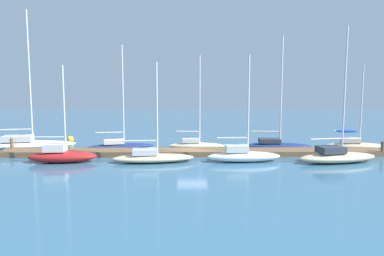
{
  "coord_description": "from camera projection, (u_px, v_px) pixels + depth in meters",
  "views": [
    {
      "loc": [
        -0.32,
        -29.34,
        5.65
      ],
      "look_at": [
        0.0,
        2.0,
        2.0
      ],
      "focal_mm": 33.6,
      "sensor_mm": 36.0,
      "label": 1
    }
  ],
  "objects": [
    {
      "name": "ground_plane",
      "position": [
        192.0,
        155.0,
        29.8
      ],
      "size": [
        120.0,
        120.0,
        0.0
      ],
      "primitive_type": "plane",
      "color": "#386684"
    },
    {
      "name": "dock_pier",
      "position": [
        192.0,
        152.0,
        29.77
      ],
      "size": [
        31.48,
        2.2,
        0.42
      ],
      "primitive_type": "cube",
      "color": "brown",
      "rests_on": "ground_plane"
    },
    {
      "name": "dock_piling_near_end",
      "position": [
        12.0,
        146.0,
        30.51
      ],
      "size": [
        0.28,
        0.28,
        1.24
      ],
      "primitive_type": "cylinder",
      "color": "brown",
      "rests_on": "ground_plane"
    },
    {
      "name": "dock_piling_far_end",
      "position": [
        382.0,
        149.0,
        28.94
      ],
      "size": [
        0.28,
        0.28,
        1.24
      ],
      "primitive_type": "cylinder",
      "color": "brown",
      "rests_on": "ground_plane"
    },
    {
      "name": "sailboat_0",
      "position": [
        27.0,
        143.0,
        32.3
      ],
      "size": [
        8.57,
        3.85,
        12.28
      ],
      "rotation": [
        0.0,
        0.0,
        0.2
      ],
      "color": "white",
      "rests_on": "ground_plane"
    },
    {
      "name": "sailboat_1",
      "position": [
        62.0,
        155.0,
        26.74
      ],
      "size": [
        5.15,
        2.04,
        7.18
      ],
      "rotation": [
        0.0,
        0.0,
        0.07
      ],
      "color": "#B21E1E",
      "rests_on": "ground_plane"
    },
    {
      "name": "sailboat_2",
      "position": [
        120.0,
        145.0,
        32.09
      ],
      "size": [
        6.02,
        2.85,
        9.23
      ],
      "rotation": [
        0.0,
        0.0,
        0.23
      ],
      "color": "navy",
      "rests_on": "ground_plane"
    },
    {
      "name": "sailboat_3",
      "position": [
        152.0,
        156.0,
        26.82
      ],
      "size": [
        6.25,
        2.54,
        7.4
      ],
      "rotation": [
        0.0,
        0.0,
        0.11
      ],
      "color": "beige",
      "rests_on": "ground_plane"
    },
    {
      "name": "sailboat_4",
      "position": [
        196.0,
        144.0,
        32.54
      ],
      "size": [
        5.17,
        1.56,
        8.36
      ],
      "rotation": [
        0.0,
        0.0,
        -0.04
      ],
      "color": "beige",
      "rests_on": "ground_plane"
    },
    {
      "name": "sailboat_5",
      "position": [
        243.0,
        155.0,
        26.97
      ],
      "size": [
        5.65,
        1.82,
        7.97
      ],
      "rotation": [
        0.0,
        0.0,
        0.06
      ],
      "color": "white",
      "rests_on": "ground_plane"
    },
    {
      "name": "sailboat_6",
      "position": [
        276.0,
        144.0,
        32.28
      ],
      "size": [
        6.31,
        2.0,
        10.0
      ],
      "rotation": [
        0.0,
        0.0,
        -0.05
      ],
      "color": "navy",
      "rests_on": "ground_plane"
    },
    {
      "name": "sailboat_7",
      "position": [
        337.0,
        155.0,
        26.69
      ],
      "size": [
        6.37,
        3.1,
        9.98
      ],
      "rotation": [
        0.0,
        0.0,
        0.19
      ],
      "color": "beige",
      "rests_on": "ground_plane"
    },
    {
      "name": "sailboat_8",
      "position": [
        355.0,
        144.0,
        32.13
      ],
      "size": [
        5.5,
        2.04,
        7.49
      ],
      "rotation": [
        0.0,
        0.0,
        -0.11
      ],
      "color": "beige",
      "rests_on": "ground_plane"
    },
    {
      "name": "mooring_buoy_yellow",
      "position": [
        70.0,
        139.0,
        36.21
      ],
      "size": [
        0.66,
        0.66,
        0.66
      ],
      "primitive_type": "sphere",
      "color": "yellow",
      "rests_on": "ground_plane"
    }
  ]
}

